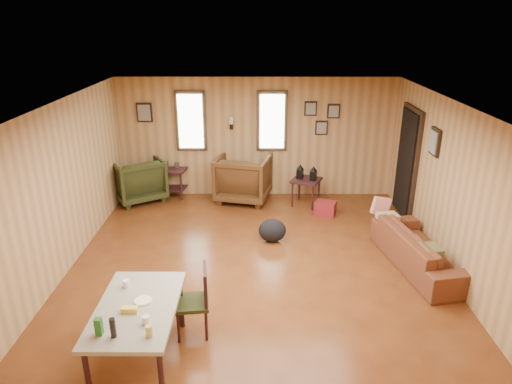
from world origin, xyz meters
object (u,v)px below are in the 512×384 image
end_table (173,177)px  side_table (306,178)px  recliner_green (137,177)px  recliner_brown (244,176)px  dining_table (137,312)px  sofa (423,244)px

end_table → side_table: bearing=-10.0°
recliner_green → side_table: (3.35, -0.25, 0.08)m
recliner_brown → end_table: bearing=4.8°
recliner_green → dining_table: recliner_green is taller
end_table → dining_table: bearing=-84.2°
end_table → dining_table: size_ratio=0.54×
recliner_green → end_table: bearing=166.1°
recliner_green → dining_table: bearing=71.5°
side_table → dining_table: bearing=-116.5°
recliner_green → recliner_brown: bearing=147.7°
recliner_brown → recliner_green: 2.13m
recliner_brown → end_table: (-1.46, 0.21, -0.10)m
end_table → side_table: side_table is taller
recliner_brown → recliner_green: bearing=13.3°
dining_table → end_table: bearing=95.8°
sofa → recliner_brown: size_ratio=1.88×
recliner_green → side_table: recliner_green is taller
end_table → side_table: size_ratio=0.90×
recliner_brown → side_table: 1.25m
recliner_green → dining_table: size_ratio=0.70×
recliner_brown → side_table: bearing=-179.0°
sofa → dining_table: (-3.66, -2.02, 0.26)m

